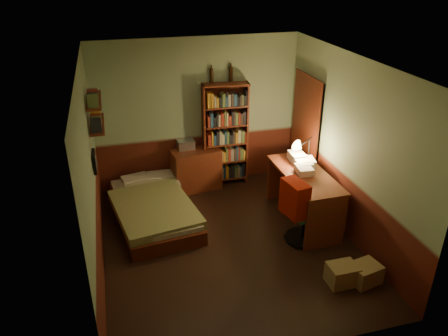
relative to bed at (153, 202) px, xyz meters
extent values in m
cube|color=black|center=(0.96, -0.97, -0.31)|extent=(3.50, 4.00, 0.02)
cube|color=silver|center=(0.96, -0.97, 2.31)|extent=(3.50, 4.00, 0.02)
cube|color=#8BA47E|center=(0.96, 1.04, 1.00)|extent=(3.50, 0.02, 2.60)
cube|color=#8BA47E|center=(-0.80, -0.97, 1.00)|extent=(0.02, 4.00, 2.60)
cube|color=#8BA47E|center=(2.72, -0.97, 1.00)|extent=(0.02, 4.00, 2.60)
cube|color=#8BA47E|center=(0.96, -2.98, 1.00)|extent=(3.50, 0.02, 2.60)
cube|color=black|center=(2.68, 0.33, 0.70)|extent=(0.06, 0.90, 2.00)
cube|color=#43180C|center=(2.64, 0.33, 0.70)|extent=(0.02, 0.98, 2.08)
cube|color=olive|center=(0.00, 0.00, 0.00)|extent=(1.29, 2.10, 0.59)
cube|color=#5D2414|center=(0.86, 0.79, 0.07)|extent=(0.87, 0.52, 0.73)
cube|color=#B2B2B7|center=(0.71, 0.92, 0.52)|extent=(0.30, 0.23, 0.15)
cube|color=#5D2414|center=(1.42, 0.88, 0.63)|extent=(0.81, 0.34, 1.84)
cylinder|color=black|center=(1.20, 0.99, 1.67)|extent=(0.08, 0.08, 0.24)
cylinder|color=black|center=(1.53, 0.99, 1.67)|extent=(0.09, 0.09, 0.25)
cube|color=#5D2414|center=(2.24, -0.66, 0.12)|extent=(0.67, 1.55, 0.82)
cube|color=silver|center=(2.38, -0.41, 0.58)|extent=(0.25, 0.31, 0.11)
cone|color=black|center=(2.46, -0.25, 0.87)|extent=(0.26, 0.26, 0.68)
cube|color=#2A5E38|center=(2.03, -1.16, 0.22)|extent=(0.58, 0.54, 1.02)
cube|color=#B01804|center=(1.78, -0.94, 0.98)|extent=(0.30, 0.46, 0.50)
cube|color=#5D2414|center=(-0.68, 0.13, 1.30)|extent=(0.20, 0.90, 0.03)
cube|color=#5D2414|center=(-0.68, 0.13, 1.65)|extent=(0.20, 0.90, 0.03)
cube|color=black|center=(-0.76, -0.37, 0.95)|extent=(0.04, 0.32, 0.26)
cube|color=#9A824E|center=(2.12, -2.15, -0.16)|extent=(0.36, 0.29, 0.27)
cube|color=#9A824E|center=(2.42, -2.20, -0.17)|extent=(0.42, 0.37, 0.26)
camera|label=1|loc=(-0.44, -5.97, 3.47)|focal=35.00mm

